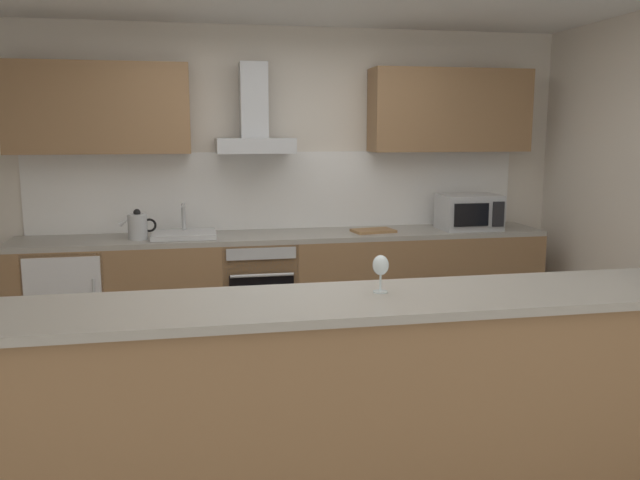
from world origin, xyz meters
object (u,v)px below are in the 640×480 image
object	(u,v)px
refrigerator	(71,301)
microwave	(469,212)
kettle	(138,226)
range_hood	(254,125)
oven	(258,288)
wine_glass	(381,267)
sink	(184,234)
chopping_board	(373,231)

from	to	relation	value
refrigerator	microwave	distance (m)	3.35
kettle	range_hood	xyz separation A→B (m)	(0.94, 0.16, 0.78)
oven	wine_glass	world-z (taller)	wine_glass
sink	wine_glass	bearing A→B (deg)	-68.58
sink	microwave	bearing A→B (deg)	-0.93
range_hood	oven	bearing A→B (deg)	-90.00
sink	kettle	distance (m)	0.36
kettle	sink	bearing A→B (deg)	7.30
microwave	sink	world-z (taller)	microwave
refrigerator	chopping_board	world-z (taller)	chopping_board
range_hood	chopping_board	size ratio (longest dim) A/B	2.12
sink	chopping_board	world-z (taller)	sink
refrigerator	range_hood	xyz separation A→B (m)	(1.47, 0.13, 1.36)
oven	sink	distance (m)	0.75
sink	kettle	bearing A→B (deg)	-172.70
sink	range_hood	bearing A→B (deg)	11.43
microwave	range_hood	size ratio (longest dim) A/B	0.69
refrigerator	microwave	xyz separation A→B (m)	(3.29, -0.03, 0.62)
refrigerator	microwave	size ratio (longest dim) A/B	1.70
chopping_board	microwave	bearing A→B (deg)	-0.28
wine_glass	chopping_board	bearing A→B (deg)	75.04
kettle	refrigerator	bearing A→B (deg)	176.68
kettle	chopping_board	xyz separation A→B (m)	(1.91, 0.01, -0.09)
range_hood	wine_glass	world-z (taller)	range_hood
range_hood	chopping_board	world-z (taller)	range_hood
refrigerator	range_hood	distance (m)	2.01
microwave	kettle	xyz separation A→B (m)	(-2.75, -0.01, -0.04)
range_hood	chopping_board	bearing A→B (deg)	-8.98
oven	wine_glass	bearing A→B (deg)	-81.70
sink	chopping_board	size ratio (longest dim) A/B	1.47
oven	sink	size ratio (longest dim) A/B	1.60
sink	kettle	size ratio (longest dim) A/B	1.73
refrigerator	chopping_board	distance (m)	2.49
refrigerator	chopping_board	size ratio (longest dim) A/B	2.50
chopping_board	wine_glass	bearing A→B (deg)	-104.96
sink	wine_glass	distance (m)	2.56
oven	kettle	size ratio (longest dim) A/B	2.77
refrigerator	sink	distance (m)	1.02
refrigerator	wine_glass	distance (m)	3.06
sink	wine_glass	size ratio (longest dim) A/B	2.81
refrigerator	wine_glass	size ratio (longest dim) A/B	4.78
microwave	sink	bearing A→B (deg)	179.07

